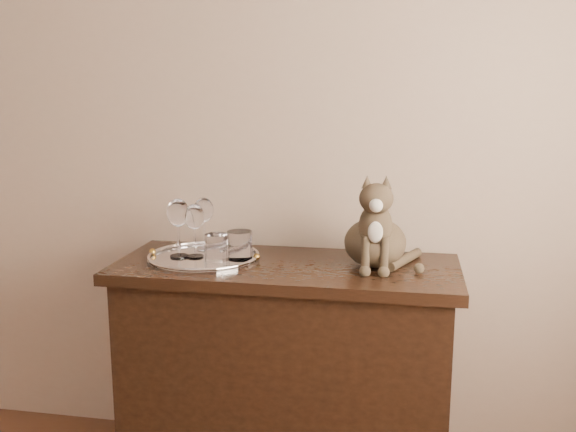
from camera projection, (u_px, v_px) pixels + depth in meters
name	position (u px, v px, depth m)	size (l,w,h in m)	color
wall_back	(153.00, 115.00, 2.55)	(4.00, 0.10, 2.70)	#BEA38E
sideboard	(286.00, 377.00, 2.33)	(1.20, 0.50, 0.85)	black
tray	(204.00, 258.00, 2.30)	(0.40, 0.40, 0.01)	silver
wine_glass_b	(204.00, 223.00, 2.40)	(0.07, 0.07, 0.20)	white
wine_glass_c	(178.00, 228.00, 2.29)	(0.08, 0.08, 0.21)	silver
wine_glass_d	(195.00, 231.00, 2.28)	(0.07, 0.07, 0.19)	white
tumbler_a	(217.00, 247.00, 2.25)	(0.08, 0.08, 0.09)	silver
tumbler_c	(240.00, 245.00, 2.27)	(0.09, 0.09, 0.10)	white
cat	(376.00, 219.00, 2.19)	(0.33, 0.31, 0.33)	#4D3E2E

